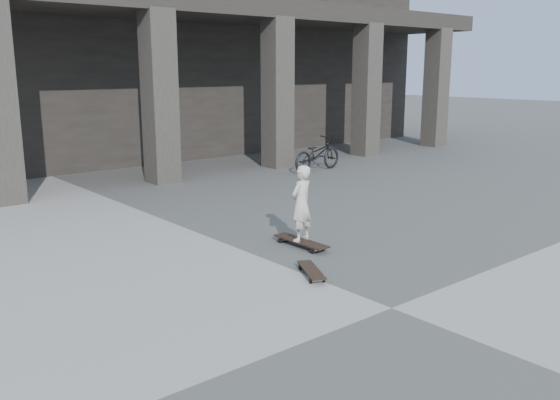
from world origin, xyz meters
TOP-DOWN VIEW (x-y plane):
  - ground at (0.00, 0.00)m, footprint 90.00×90.00m
  - colonnade at (-0.00, 13.77)m, footprint 28.00×8.82m
  - longboard at (0.79, 2.43)m, footprint 0.26×1.04m
  - skateboard_spare at (0.03, 1.38)m, footprint 0.53×0.78m
  - child at (0.79, 2.43)m, footprint 0.48×0.37m
  - bicycle at (5.73, 7.30)m, footprint 1.75×0.75m

SIDE VIEW (x-z plane):
  - ground at x=0.00m, z-range 0.00..0.00m
  - skateboard_spare at x=0.03m, z-range 0.02..0.12m
  - longboard at x=0.79m, z-range 0.03..0.13m
  - bicycle at x=5.73m, z-range 0.00..0.89m
  - child at x=0.79m, z-range 0.10..1.26m
  - colonnade at x=0.00m, z-range 0.03..6.03m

